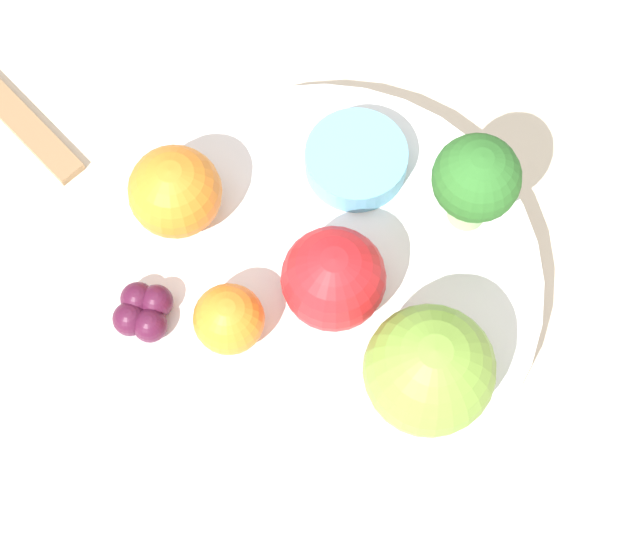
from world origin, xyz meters
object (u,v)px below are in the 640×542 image
object	(u,v)px
apple_red	(429,370)
apple_green	(328,282)
orange_back	(231,322)
grape_cluster	(143,311)
orange_front	(175,192)
small_cup	(356,160)
spoon	(26,126)
broccoli	(476,181)
bowl	(320,287)

from	to	relation	value
apple_red	apple_green	world-z (taller)	apple_red
orange_back	grape_cluster	bearing A→B (deg)	-43.64
orange_front	orange_back	distance (m)	0.08
orange_back	small_cup	size ratio (longest dim) A/B	0.65
grape_cluster	small_cup	world-z (taller)	grape_cluster
apple_red	orange_back	world-z (taller)	apple_red
apple_red	grape_cluster	distance (m)	0.15
apple_red	small_cup	distance (m)	0.13
grape_cluster	small_cup	size ratio (longest dim) A/B	0.61
orange_back	apple_green	bearing A→B (deg)	168.08
orange_back	orange_front	bearing A→B (deg)	-98.66
apple_green	spoon	xyz separation A→B (m)	(0.09, -0.19, -0.05)
broccoli	apple_green	size ratio (longest dim) A/B	1.24
grape_cluster	small_cup	xyz separation A→B (m)	(-0.14, -0.01, -0.00)
orange_back	small_cup	xyz separation A→B (m)	(-0.11, -0.05, -0.01)
grape_cluster	orange_front	bearing A→B (deg)	-136.74
apple_red	grape_cluster	size ratio (longest dim) A/B	1.90
bowl	orange_back	world-z (taller)	orange_back
grape_cluster	apple_green	bearing A→B (deg)	153.11
orange_front	apple_green	bearing A→B (deg)	114.84
apple_red	spoon	bearing A→B (deg)	-68.75
apple_green	orange_front	bearing A→B (deg)	-65.16
spoon	orange_front	bearing A→B (deg)	113.04
bowl	orange_front	world-z (taller)	orange_front
apple_green	orange_front	size ratio (longest dim) A/B	1.08
grape_cluster	spoon	distance (m)	0.15
broccoli	grape_cluster	size ratio (longest dim) A/B	1.95
apple_green	grape_cluster	xyz separation A→B (m)	(0.08, -0.04, -0.02)
spoon	apple_green	bearing A→B (deg)	113.84
apple_red	orange_back	distance (m)	0.10
orange_back	small_cup	bearing A→B (deg)	-156.25
orange_front	small_cup	bearing A→B (deg)	163.47
broccoli	spoon	xyz separation A→B (m)	(0.17, -0.19, -0.06)
small_cup	spoon	distance (m)	0.20
apple_red	small_cup	world-z (taller)	apple_red
bowl	grape_cluster	size ratio (longest dim) A/B	6.98
grape_cluster	bowl	bearing A→B (deg)	160.98
broccoli	orange_front	xyz separation A→B (m)	(0.13, -0.08, -0.02)
grape_cluster	spoon	bearing A→B (deg)	-89.68
broccoli	spoon	size ratio (longest dim) A/B	0.73
apple_red	grape_cluster	xyz separation A→B (m)	(0.10, -0.11, -0.02)
bowl	orange_back	xyz separation A→B (m)	(0.05, 0.00, 0.03)
broccoli	small_cup	xyz separation A→B (m)	(0.03, -0.06, -0.03)
apple_green	spoon	distance (m)	0.22
bowl	orange_front	distance (m)	0.09
orange_front	grape_cluster	distance (m)	0.06
apple_green	small_cup	bearing A→B (deg)	-133.81
broccoli	apple_green	distance (m)	0.09
orange_front	small_cup	world-z (taller)	orange_front
orange_back	spoon	xyz separation A→B (m)	(0.03, -0.18, -0.04)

